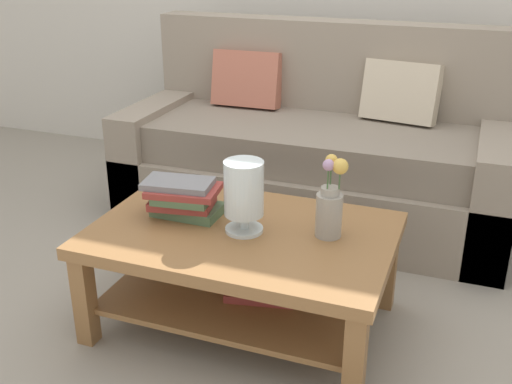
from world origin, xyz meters
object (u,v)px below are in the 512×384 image
Objects in this scene: coffee_table at (243,255)px; book_stack_main at (184,198)px; glass_hurricane_vase at (244,192)px; flower_pitcher at (330,205)px; couch at (316,153)px.

book_stack_main reaches higher than coffee_table.
flower_pitcher is (0.32, 0.08, -0.04)m from glass_hurricane_vase.
flower_pitcher is at bearing 13.73° from glass_hurricane_vase.
couch is 1.18m from flower_pitcher.
flower_pitcher is (0.35, -1.11, 0.20)m from couch.
glass_hurricane_vase is (0.01, -0.01, 0.28)m from coffee_table.
glass_hurricane_vase is (0.03, -1.18, 0.24)m from couch.
couch reaches higher than flower_pitcher.
couch is at bearing 107.56° from flower_pitcher.
couch is at bearing 91.46° from glass_hurricane_vase.
couch is 7.25× the size of glass_hurricane_vase.
coffee_table is 0.34m from book_stack_main.
couch is at bearing 91.05° from coffee_table.
coffee_table is at bearing -168.55° from flower_pitcher.
flower_pitcher is (0.60, 0.03, 0.05)m from book_stack_main.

